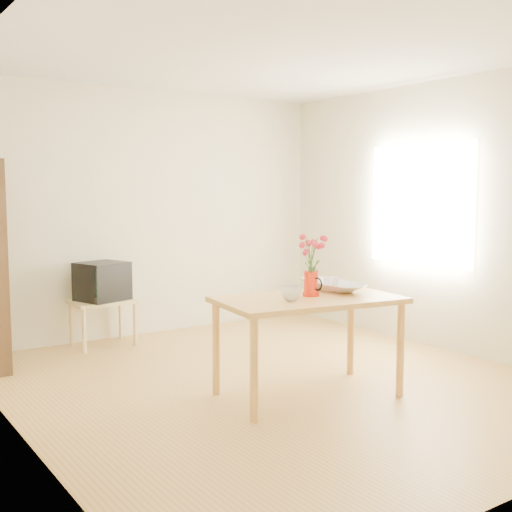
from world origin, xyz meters
TOP-DOWN VIEW (x-y plane):
  - room at (0.03, 0.00)m, footprint 4.50×4.50m
  - table at (-0.00, -0.39)m, footprint 1.43×0.95m
  - tv_stand at (-0.70, 1.97)m, footprint 0.60×0.45m
  - pitcher at (0.05, -0.36)m, footprint 0.13×0.20m
  - flowers at (0.05, -0.36)m, footprint 0.21×0.21m
  - mug at (-0.20, -0.44)m, footprint 0.18×0.18m
  - bowl at (0.37, -0.23)m, footprint 0.47×0.47m
  - teacup_a at (0.33, -0.23)m, footprint 0.08×0.08m
  - teacup_b at (0.42, -0.21)m, footprint 0.09×0.09m
  - television at (-0.70, 1.98)m, footprint 0.53×0.52m

SIDE VIEW (x-z plane):
  - tv_stand at x=-0.70m, z-range 0.16..0.62m
  - television at x=-0.70m, z-range 0.46..0.84m
  - table at x=0.00m, z-range 0.29..1.04m
  - mug at x=-0.20m, z-range 0.75..0.86m
  - pitcher at x=0.05m, z-range 0.74..0.93m
  - teacup_b at x=0.42m, z-range 0.88..0.94m
  - teacup_a at x=0.33m, z-range 0.88..0.94m
  - bowl at x=0.37m, z-range 0.75..1.16m
  - flowers at x=0.05m, z-range 0.93..1.23m
  - room at x=0.03m, z-range -0.95..3.55m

